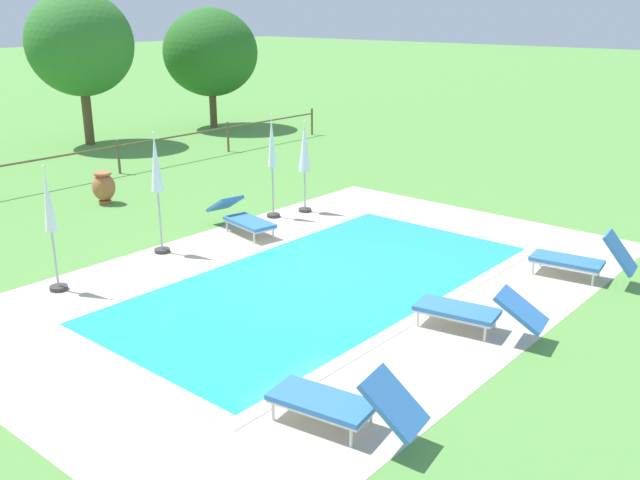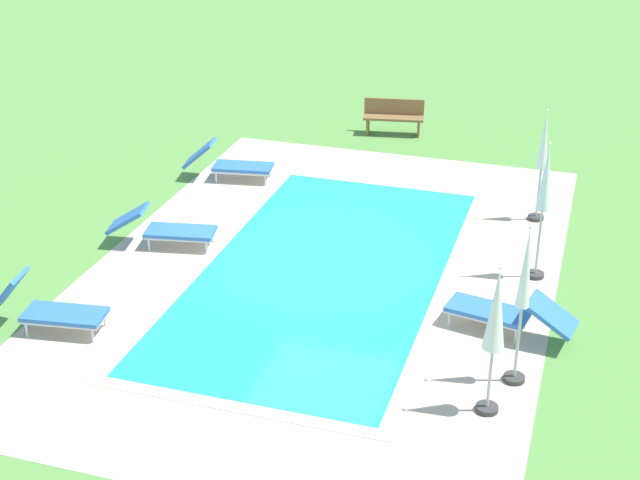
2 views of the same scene
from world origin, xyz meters
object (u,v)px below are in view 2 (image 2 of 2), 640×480
sun_lounger_north_mid (165,228)px  wooden_bench_lawn_side (394,116)px  sun_lounger_north_far (230,163)px  sun_lounger_north_end (48,309)px  sun_lounger_north_near_steps (506,312)px  patio_umbrella_closed_row_mid_west (524,287)px  patio_umbrella_closed_row_mid_east (496,318)px  patio_umbrella_closed_row_centre (543,153)px  patio_umbrella_closed_row_west (545,189)px

sun_lounger_north_mid → wooden_bench_lawn_side: (-7.57, 2.64, 0.10)m
sun_lounger_north_mid → sun_lounger_north_far: bearing=-178.3°
sun_lounger_north_end → wooden_bench_lawn_side: 11.34m
sun_lounger_north_near_steps → sun_lounger_north_end: 7.29m
patio_umbrella_closed_row_mid_west → patio_umbrella_closed_row_mid_east: (0.86, -0.27, -0.06)m
sun_lounger_north_near_steps → wooden_bench_lawn_side: size_ratio=1.37×
patio_umbrella_closed_row_centre → wooden_bench_lawn_side: bearing=-136.9°
patio_umbrella_closed_row_centre → wooden_bench_lawn_side: patio_umbrella_closed_row_centre is taller
patio_umbrella_closed_row_west → wooden_bench_lawn_side: 8.04m
patio_umbrella_closed_row_mid_east → sun_lounger_north_mid: bearing=-117.5°
sun_lounger_north_near_steps → wooden_bench_lawn_side: (-8.80, -3.92, 0.11)m
sun_lounger_north_near_steps → sun_lounger_north_end: size_ratio=1.11×
sun_lounger_north_near_steps → sun_lounger_north_far: bearing=-125.3°
sun_lounger_north_far → patio_umbrella_closed_row_mid_west: bearing=49.0°
sun_lounger_north_near_steps → patio_umbrella_closed_row_mid_west: patio_umbrella_closed_row_mid_west is taller
sun_lounger_north_mid → sun_lounger_north_end: (3.36, -0.42, 0.03)m
patio_umbrella_closed_row_mid_east → sun_lounger_north_far: bearing=-135.9°
wooden_bench_lawn_side → patio_umbrella_closed_row_mid_west: bearing=22.7°
patio_umbrella_closed_row_west → wooden_bench_lawn_side: patio_umbrella_closed_row_west is taller
patio_umbrella_closed_row_centre → patio_umbrella_closed_row_west: bearing=5.3°
sun_lounger_north_near_steps → patio_umbrella_closed_row_mid_west: 1.83m
sun_lounger_north_near_steps → patio_umbrella_closed_row_centre: (-4.56, 0.05, 1.08)m
sun_lounger_north_near_steps → patio_umbrella_closed_row_mid_west: bearing=13.1°
sun_lounger_north_near_steps → patio_umbrella_closed_row_centre: size_ratio=0.92×
sun_lounger_north_near_steps → sun_lounger_north_mid: 6.67m
patio_umbrella_closed_row_centre → wooden_bench_lawn_side: size_ratio=1.50×
patio_umbrella_closed_row_centre → wooden_bench_lawn_side: (-4.23, -3.97, -0.97)m
sun_lounger_north_near_steps → sun_lounger_north_end: sun_lounger_north_end is taller
sun_lounger_north_near_steps → patio_umbrella_closed_row_centre: 4.69m
sun_lounger_north_mid → sun_lounger_north_end: size_ratio=1.09×
sun_lounger_north_end → patio_umbrella_closed_row_mid_east: 7.10m
sun_lounger_north_far → patio_umbrella_closed_row_west: (2.67, 6.94, 1.31)m
sun_lounger_north_far → sun_lounger_north_end: sun_lounger_north_end is taller
sun_lounger_north_near_steps → sun_lounger_north_end: bearing=-73.1°
sun_lounger_north_far → sun_lounger_north_end: bearing=-2.6°
sun_lounger_north_near_steps → patio_umbrella_closed_row_mid_east: size_ratio=0.93×
sun_lounger_north_end → patio_umbrella_closed_row_west: patio_umbrella_closed_row_west is taller
sun_lounger_north_end → patio_umbrella_closed_row_mid_east: patio_umbrella_closed_row_mid_east is taller
sun_lounger_north_end → patio_umbrella_closed_row_centre: patio_umbrella_closed_row_centre is taller
sun_lounger_north_mid → patio_umbrella_closed_row_centre: patio_umbrella_closed_row_centre is taller
sun_lounger_north_end → patio_umbrella_closed_row_centre: (-6.69, 7.02, 1.04)m
sun_lounger_north_mid → patio_umbrella_closed_row_mid_east: bearing=62.5°
sun_lounger_north_end → patio_umbrella_closed_row_mid_west: patio_umbrella_closed_row_mid_west is taller
sun_lounger_north_near_steps → patio_umbrella_closed_row_mid_west: size_ratio=0.84×
sun_lounger_north_near_steps → patio_umbrella_closed_row_west: patio_umbrella_closed_row_west is taller
sun_lounger_north_near_steps → sun_lounger_north_mid: sun_lounger_north_mid is taller
patio_umbrella_closed_row_west → patio_umbrella_closed_row_mid_east: size_ratio=1.11×
sun_lounger_north_mid → patio_umbrella_closed_row_centre: bearing=116.8°
wooden_bench_lawn_side → sun_lounger_north_near_steps: bearing=24.0°
sun_lounger_north_near_steps → sun_lounger_north_mid: size_ratio=1.01×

